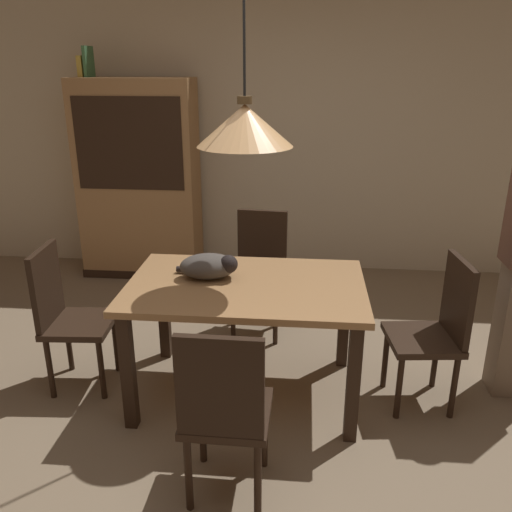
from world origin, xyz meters
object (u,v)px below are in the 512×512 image
object	(u,v)px
chair_near_front	(224,409)
chair_left_side	(66,312)
chair_right_side	(437,327)
book_green_slim	(89,62)
pendant_lamp	(245,125)
chair_far_back	(260,267)
cat_sleeping	(210,266)
hutch_bookcase	(139,184)
dining_table	(246,299)
book_yellow_short	(83,66)

from	to	relation	value
chair_near_front	chair_left_side	xyz separation A→B (m)	(-1.13, 0.87, 0.00)
chair_right_side	book_green_slim	world-z (taller)	book_green_slim
chair_right_side	pendant_lamp	bearing A→B (deg)	-179.56
chair_far_back	book_green_slim	bearing A→B (deg)	146.09
chair_right_side	cat_sleeping	world-z (taller)	chair_right_side
chair_far_back	chair_right_side	xyz separation A→B (m)	(1.12, -0.87, 0.00)
chair_near_front	chair_left_side	size ratio (longest dim) A/B	1.00
chair_far_back	hutch_bookcase	distance (m)	1.69
dining_table	hutch_bookcase	size ratio (longest dim) A/B	0.76
book_yellow_short	dining_table	bearing A→B (deg)	-49.77
dining_table	chair_left_side	size ratio (longest dim) A/B	1.51
dining_table	cat_sleeping	distance (m)	0.29
chair_right_side	pendant_lamp	xyz separation A→B (m)	(-1.13, -0.01, 1.15)
dining_table	pendant_lamp	world-z (taller)	pendant_lamp
chair_far_back	chair_right_side	world-z (taller)	same
chair_far_back	chair_right_side	bearing A→B (deg)	-37.80
chair_far_back	pendant_lamp	world-z (taller)	pendant_lamp
chair_left_side	book_yellow_short	distance (m)	2.49
cat_sleeping	book_yellow_short	world-z (taller)	book_yellow_short
chair_left_side	book_yellow_short	world-z (taller)	book_yellow_short
chair_far_back	pendant_lamp	xyz separation A→B (m)	(-0.01, -0.88, 1.15)
dining_table	pendant_lamp	xyz separation A→B (m)	(-0.00, 0.00, 1.01)
chair_left_side	cat_sleeping	bearing A→B (deg)	4.38
chair_near_front	chair_left_side	world-z (taller)	same
cat_sleeping	dining_table	bearing A→B (deg)	-15.91
pendant_lamp	chair_far_back	bearing A→B (deg)	89.53
pendant_lamp	book_yellow_short	xyz separation A→B (m)	(-1.66, 1.97, 0.28)
chair_near_front	chair_left_side	bearing A→B (deg)	142.24
chair_right_side	hutch_bookcase	bearing A→B (deg)	140.38
dining_table	book_green_slim	size ratio (longest dim) A/B	5.38
chair_right_side	chair_left_side	distance (m)	2.26
chair_near_front	hutch_bookcase	bearing A→B (deg)	113.47
dining_table	book_green_slim	world-z (taller)	book_green_slim
hutch_bookcase	book_yellow_short	size ratio (longest dim) A/B	9.25
chair_right_side	dining_table	bearing A→B (deg)	-179.56
pendant_lamp	book_green_slim	xyz separation A→B (m)	(-1.61, 1.97, 0.32)
chair_left_side	book_green_slim	bearing A→B (deg)	103.81
chair_left_side	pendant_lamp	world-z (taller)	pendant_lamp
chair_left_side	book_yellow_short	size ratio (longest dim) A/B	4.65
chair_left_side	cat_sleeping	distance (m)	0.96
chair_right_side	book_yellow_short	bearing A→B (deg)	144.95
chair_left_side	hutch_bookcase	world-z (taller)	hutch_bookcase
chair_far_back	chair_near_front	bearing A→B (deg)	-90.27
chair_near_front	book_yellow_short	bearing A→B (deg)	120.30
chair_near_front	pendant_lamp	size ratio (longest dim) A/B	0.72
dining_table	chair_far_back	size ratio (longest dim) A/B	1.51
chair_left_side	book_green_slim	xyz separation A→B (m)	(-0.49, 1.97, 1.47)
pendant_lamp	book_green_slim	bearing A→B (deg)	129.35
dining_table	book_green_slim	xyz separation A→B (m)	(-1.61, 1.97, 1.33)
cat_sleeping	pendant_lamp	distance (m)	0.87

